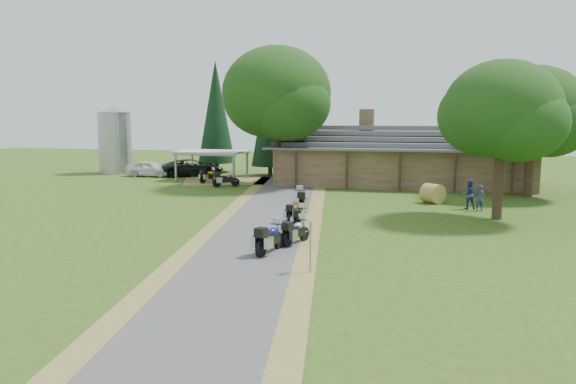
% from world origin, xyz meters
% --- Properties ---
extents(ground, '(120.00, 120.00, 0.00)m').
position_xyz_m(ground, '(0.00, 0.00, 0.00)').
color(ground, '#314D15').
rests_on(ground, ground).
extents(driveway, '(51.95, 51.95, 0.00)m').
position_xyz_m(driveway, '(-0.50, 4.00, 0.00)').
color(driveway, '#454547').
rests_on(driveway, ground).
extents(lodge, '(21.40, 9.40, 4.90)m').
position_xyz_m(lodge, '(6.00, 24.00, 2.45)').
color(lodge, brown).
rests_on(lodge, ground).
extents(silo, '(3.48, 3.48, 6.43)m').
position_xyz_m(silo, '(-21.64, 26.63, 3.22)').
color(silo, gray).
rests_on(silo, ground).
extents(carport, '(6.12, 4.23, 2.58)m').
position_xyz_m(carport, '(-10.37, 23.26, 1.29)').
color(carport, silver).
rests_on(carport, ground).
extents(car_white_sedan, '(2.44, 5.58, 1.85)m').
position_xyz_m(car_white_sedan, '(-16.92, 24.50, 0.92)').
color(car_white_sedan, silver).
rests_on(car_white_sedan, ground).
extents(car_dark_suv, '(4.97, 6.77, 2.39)m').
position_xyz_m(car_dark_suv, '(-13.25, 25.87, 1.19)').
color(car_dark_suv, black).
rests_on(car_dark_suv, ground).
extents(motorcycle_row_a, '(1.13, 2.14, 1.40)m').
position_xyz_m(motorcycle_row_a, '(1.22, -1.04, 0.70)').
color(motorcycle_row_a, '#111099').
rests_on(motorcycle_row_a, ground).
extents(motorcycle_row_b, '(1.20, 1.95, 1.27)m').
position_xyz_m(motorcycle_row_b, '(1.94, 0.82, 0.64)').
color(motorcycle_row_b, '#94969A').
rests_on(motorcycle_row_b, ground).
extents(motorcycle_row_c, '(0.64, 1.80, 1.22)m').
position_xyz_m(motorcycle_row_c, '(1.43, 4.16, 0.61)').
color(motorcycle_row_c, gold).
rests_on(motorcycle_row_c, ground).
extents(motorcycle_row_d, '(0.67, 1.76, 1.18)m').
position_xyz_m(motorcycle_row_d, '(0.72, 5.91, 0.59)').
color(motorcycle_row_d, '#BB3C08').
rests_on(motorcycle_row_d, ground).
extents(motorcycle_row_e, '(1.22, 2.24, 1.46)m').
position_xyz_m(motorcycle_row_e, '(0.43, 9.23, 0.73)').
color(motorcycle_row_e, black).
rests_on(motorcycle_row_e, ground).
extents(motorcycle_carport_a, '(1.32, 1.93, 1.26)m').
position_xyz_m(motorcycle_carport_a, '(-9.93, 21.29, 0.63)').
color(motorcycle_carport_a, '#CFCF06').
rests_on(motorcycle_carport_a, ground).
extents(motorcycle_carport_b, '(1.95, 1.74, 1.36)m').
position_xyz_m(motorcycle_carport_b, '(-7.61, 19.00, 0.68)').
color(motorcycle_carport_b, slate).
rests_on(motorcycle_carport_b, ground).
extents(person_a, '(0.61, 0.50, 1.86)m').
position_xyz_m(person_a, '(10.94, 11.74, 0.93)').
color(person_a, navy).
rests_on(person_a, ground).
extents(person_b, '(0.62, 0.46, 2.13)m').
position_xyz_m(person_b, '(10.38, 12.35, 1.07)').
color(person_b, navy).
rests_on(person_b, ground).
extents(hay_bale, '(1.73, 1.73, 1.28)m').
position_xyz_m(hay_bale, '(8.29, 14.17, 0.64)').
color(hay_bale, olive).
rests_on(hay_bale, ground).
extents(sign_post, '(0.35, 0.06, 1.93)m').
position_xyz_m(sign_post, '(3.39, -3.53, 0.97)').
color(sign_post, gray).
rests_on(sign_post, ground).
extents(oak_lodge_left, '(8.65, 8.65, 12.05)m').
position_xyz_m(oak_lodge_left, '(-3.75, 20.32, 6.02)').
color(oak_lodge_left, '#16350F').
rests_on(oak_lodge_left, ground).
extents(oak_lodge_right, '(7.37, 7.37, 9.72)m').
position_xyz_m(oak_lodge_right, '(14.94, 18.74, 4.86)').
color(oak_lodge_right, '#16350F').
rests_on(oak_lodge_right, ground).
extents(oak_driveway, '(6.30, 6.30, 9.81)m').
position_xyz_m(oak_driveway, '(11.61, 9.19, 4.90)').
color(oak_driveway, '#16350F').
rests_on(oak_driveway, ground).
extents(cedar_near, '(3.53, 3.53, 11.00)m').
position_xyz_m(cedar_near, '(-6.28, 27.92, 5.50)').
color(cedar_near, black).
rests_on(cedar_near, ground).
extents(cedar_far, '(3.66, 3.66, 11.04)m').
position_xyz_m(cedar_far, '(-12.26, 29.71, 5.52)').
color(cedar_far, black).
rests_on(cedar_far, ground).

